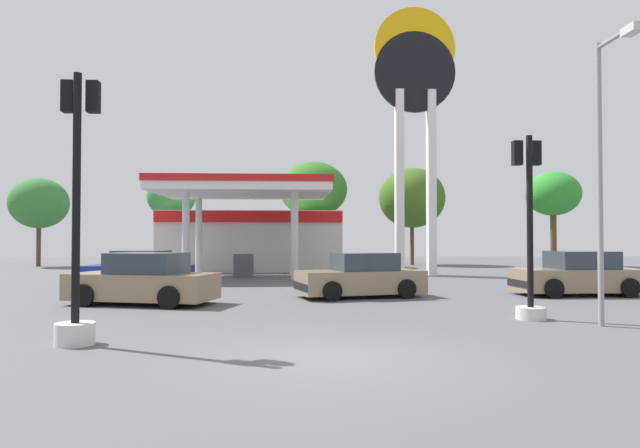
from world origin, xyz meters
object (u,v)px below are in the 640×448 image
station_pole_sign (415,103)px  car_2 (361,277)px  traffic_signal_0 (529,246)px  tree_1 (171,197)px  traffic_signal_1 (77,248)px  tree_0 (39,203)px  tree_3 (412,198)px  car_1 (143,281)px  corner_streetlamp (605,151)px  car_0 (578,275)px  tree_4 (553,194)px  car_3 (138,271)px  tree_2 (314,190)px

station_pole_sign → car_2: 13.37m
traffic_signal_0 → tree_1: 27.27m
station_pole_sign → traffic_signal_1: (-10.05, -17.35, -6.92)m
tree_0 → tree_1: 8.63m
traffic_signal_1 → tree_3: (12.20, 27.70, 2.90)m
car_1 → corner_streetlamp: 12.09m
car_0 → tree_4: bearing=66.1°
tree_4 → corner_streetlamp: tree_4 is taller
car_3 → tree_4: size_ratio=0.65×
station_pole_sign → tree_3: 11.31m
car_0 → tree_0: (-25.58, 19.32, 3.44)m
car_1 → traffic_signal_0: traffic_signal_0 is taller
tree_2 → traffic_signal_1: bearing=-101.6°
car_2 → tree_1: 21.61m
car_0 → traffic_signal_1: size_ratio=0.84×
car_0 → car_1: car_1 is taller
tree_4 → car_3: bearing=-147.9°
traffic_signal_1 → tree_2: 26.96m
traffic_signal_0 → tree_4: tree_4 is taller
car_1 → traffic_signal_0: 10.27m
car_3 → corner_streetlamp: size_ratio=0.67×
car_0 → tree_1: size_ratio=0.70×
station_pole_sign → tree_2: size_ratio=1.97×
tree_1 → tree_4: (24.93, -0.70, 0.25)m
traffic_signal_1 → tree_4: bearing=50.4°
car_1 → traffic_signal_0: bearing=-19.2°
car_0 → car_1: bearing=-172.8°
car_0 → tree_3: tree_3 is taller
tree_3 → car_1: bearing=-119.9°
car_2 → corner_streetlamp: 8.18m
tree_1 → tree_4: 24.94m
car_0 → tree_4: (7.95, 17.97, 4.07)m
tree_3 → tree_4: (8.91, -2.15, 0.13)m
car_0 → tree_3: 20.52m
tree_0 → corner_streetlamp: corner_streetlamp is taller
traffic_signal_1 → tree_0: size_ratio=0.84×
car_1 → tree_4: 29.39m
car_3 → tree_0: bearing=123.8°
station_pole_sign → tree_2: (-4.70, 8.86, -3.60)m
tree_2 → tree_3: (6.84, 1.49, -0.42)m
car_2 → tree_2: (-0.66, 18.81, 4.38)m
tree_0 → tree_4: bearing=-2.3°
tree_0 → tree_1: (8.60, -0.65, 0.38)m
car_0 → tree_1: 25.52m
traffic_signal_0 → tree_3: (2.89, 25.18, 2.92)m
station_pole_sign → car_3: size_ratio=3.33×
car_0 → car_1: size_ratio=0.93×
car_2 → car_3: car_2 is taller
car_1 → car_2: 6.54m
station_pole_sign → traffic_signal_0: size_ratio=3.17×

